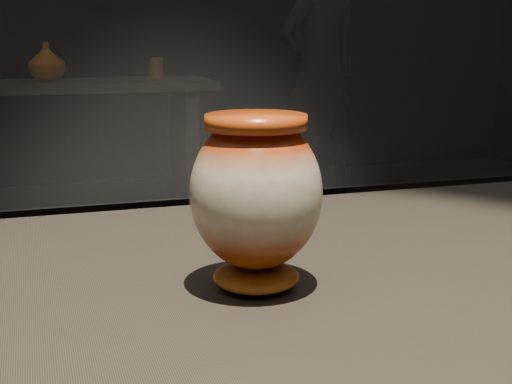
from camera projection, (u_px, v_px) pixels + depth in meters
main_vase at (256, 195)px, 0.76m from camera, size 0.14×0.14×0.19m
back_shelf at (35, 129)px, 4.01m from camera, size 2.00×0.60×0.90m
back_vase_mid at (47, 62)px, 3.98m from camera, size 0.29×0.29×0.21m
back_vase_right at (156, 69)px, 4.12m from camera, size 0.08×0.08×0.13m
visitor at (320, 74)px, 4.80m from camera, size 0.75×0.60×1.78m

